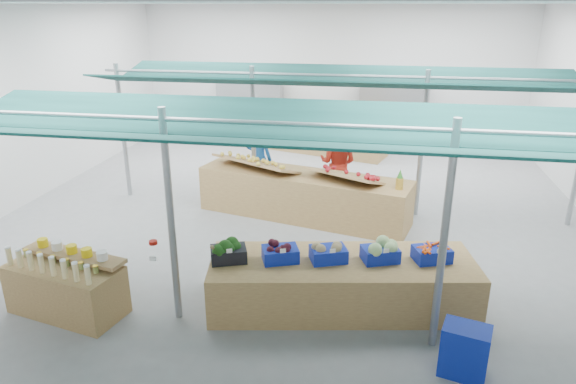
% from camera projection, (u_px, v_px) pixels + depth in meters
% --- Properties ---
extents(floor, '(13.00, 13.00, 0.00)m').
position_uv_depth(floor, '(295.00, 215.00, 10.84)').
color(floor, slate).
rests_on(floor, ground).
extents(hall, '(13.00, 13.00, 13.00)m').
position_uv_depth(hall, '(307.00, 79.00, 11.25)').
color(hall, silver).
rests_on(hall, ground).
extents(pole_grid, '(10.00, 4.60, 3.00)m').
position_uv_depth(pole_grid, '(323.00, 157.00, 8.47)').
color(pole_grid, gray).
rests_on(pole_grid, floor).
extents(awnings, '(9.50, 7.08, 0.30)m').
position_uv_depth(awnings, '(324.00, 98.00, 8.14)').
color(awnings, black).
rests_on(awnings, pole_grid).
extents(back_shelving_left, '(2.00, 0.50, 2.00)m').
position_uv_depth(back_shelving_left, '(250.00, 110.00, 16.46)').
color(back_shelving_left, '#B23F33').
rests_on(back_shelving_left, floor).
extents(back_shelving_right, '(2.00, 0.50, 2.00)m').
position_uv_depth(back_shelving_right, '(393.00, 115.00, 15.69)').
color(back_shelving_right, '#B23F33').
rests_on(back_shelving_right, floor).
extents(bottle_shelf, '(1.77, 1.31, 1.01)m').
position_uv_depth(bottle_shelf, '(68.00, 286.00, 7.32)').
color(bottle_shelf, brown).
rests_on(bottle_shelf, floor).
extents(veg_counter, '(3.96, 1.93, 0.74)m').
position_uv_depth(veg_counter, '(342.00, 283.00, 7.46)').
color(veg_counter, brown).
rests_on(veg_counter, floor).
extents(fruit_counter, '(4.50, 2.06, 0.94)m').
position_uv_depth(fruit_counter, '(303.00, 196.00, 10.59)').
color(fruit_counter, brown).
rests_on(fruit_counter, floor).
extents(far_counter, '(4.98, 2.39, 0.88)m').
position_uv_depth(far_counter, '(305.00, 136.00, 15.53)').
color(far_counter, brown).
rests_on(far_counter, floor).
extents(crate_stack, '(0.62, 0.50, 0.65)m').
position_uv_depth(crate_stack, '(465.00, 351.00, 6.07)').
color(crate_stack, '#0E219A').
rests_on(crate_stack, floor).
extents(vendor_left, '(0.72, 0.56, 1.75)m').
position_uv_depth(vendor_left, '(259.00, 159.00, 11.67)').
color(vendor_left, '#15498C').
rests_on(vendor_left, floor).
extents(vendor_right, '(0.98, 0.85, 1.75)m').
position_uv_depth(vendor_right, '(338.00, 163.00, 11.36)').
color(vendor_right, maroon).
rests_on(vendor_right, floor).
extents(crate_broccoli, '(0.59, 0.51, 0.35)m').
position_uv_depth(crate_broccoli, '(228.00, 250.00, 7.28)').
color(crate_broccoli, black).
rests_on(crate_broccoli, veg_counter).
extents(crate_beets, '(0.59, 0.51, 0.29)m').
position_uv_depth(crate_beets, '(280.00, 252.00, 7.29)').
color(crate_beets, '#0E219A').
rests_on(crate_beets, veg_counter).
extents(crate_celeriac, '(0.59, 0.51, 0.31)m').
position_uv_depth(crate_celeriac, '(328.00, 251.00, 7.29)').
color(crate_celeriac, '#0E219A').
rests_on(crate_celeriac, veg_counter).
extents(crate_cabbage, '(0.59, 0.51, 0.35)m').
position_uv_depth(crate_cabbage, '(380.00, 250.00, 7.28)').
color(crate_cabbage, '#0E219A').
rests_on(crate_cabbage, veg_counter).
extents(crate_carrots, '(0.59, 0.51, 0.29)m').
position_uv_depth(crate_carrots, '(432.00, 253.00, 7.30)').
color(crate_carrots, '#0E219A').
rests_on(crate_carrots, veg_counter).
extents(sparrow, '(0.12, 0.09, 0.11)m').
position_uv_depth(sparrow, '(215.00, 249.00, 7.13)').
color(sparrow, brown).
rests_on(sparrow, crate_broccoli).
extents(pole_ribbon, '(0.12, 0.12, 0.28)m').
position_uv_depth(pole_ribbon, '(153.00, 244.00, 7.06)').
color(pole_ribbon, '#B7150C').
rests_on(pole_ribbon, pole_grid).
extents(apple_heap_yellow, '(2.01, 1.50, 0.27)m').
position_uv_depth(apple_heap_yellow, '(255.00, 161.00, 10.68)').
color(apple_heap_yellow, '#997247').
rests_on(apple_heap_yellow, fruit_counter).
extents(apple_heap_red, '(1.65, 1.32, 0.27)m').
position_uv_depth(apple_heap_red, '(344.00, 173.00, 9.94)').
color(apple_heap_red, '#997247').
rests_on(apple_heap_red, fruit_counter).
extents(pineapple, '(0.14, 0.14, 0.39)m').
position_uv_depth(pineapple, '(400.00, 180.00, 9.51)').
color(pineapple, '#8C6019').
rests_on(pineapple, fruit_counter).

